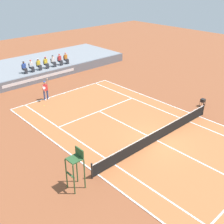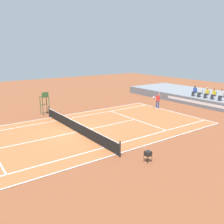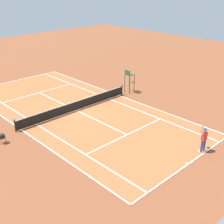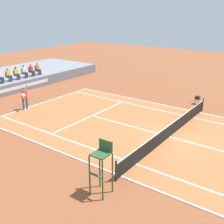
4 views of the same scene
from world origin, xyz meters
The scene contains 7 objects.
ground_plane centered at (0.00, 0.00, 0.00)m, with size 80.00×80.00×0.00m, color brown.
court centered at (0.00, 0.00, 0.01)m, with size 11.08×23.88×0.03m.
net centered at (0.00, 0.00, 0.52)m, with size 11.98×0.10×1.07m.
tennis_player centered at (-2.03, 11.67, 0.99)m, with size 0.77×0.62×2.08m.
tennis_ball centered at (-2.93, 10.58, 0.03)m, with size 0.07×0.07×0.07m, color #D1E533.
umpire_chair centered at (-6.99, 0.00, 1.56)m, with size 0.77×0.77×2.44m.
ball_hopper centered at (7.47, 0.95, 0.57)m, with size 0.36×0.36×0.70m.
Camera 3 is at (14.75, 20.13, 10.99)m, focal length 47.62 mm.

